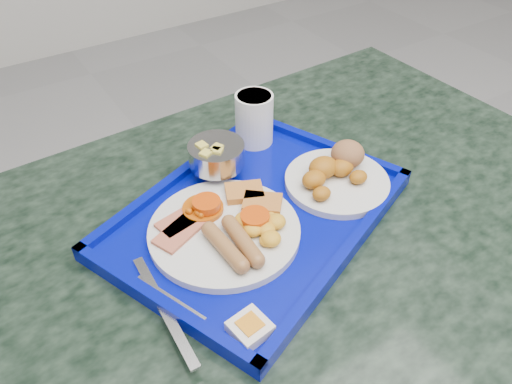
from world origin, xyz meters
TOP-DOWN VIEW (x-y plane):
  - table at (-0.24, 0.58)m, footprint 1.17×0.80m
  - tray at (-0.27, 0.61)m, footprint 0.53×0.47m
  - main_plate at (-0.33, 0.59)m, footprint 0.22×0.22m
  - bread_plate at (-0.12, 0.60)m, footprint 0.17×0.17m
  - fruit_bowl at (-0.28, 0.72)m, footprint 0.09×0.09m
  - juice_cup at (-0.17, 0.78)m, footprint 0.07×0.07m
  - spoon at (-0.43, 0.58)m, footprint 0.07×0.15m
  - knife at (-0.47, 0.52)m, footprint 0.02×0.19m
  - jam_packet at (-0.39, 0.44)m, footprint 0.05×0.05m

SIDE VIEW (x-z plane):
  - table at x=-0.24m, z-range 0.17..0.89m
  - tray at x=-0.27m, z-range 0.71..0.74m
  - knife at x=-0.47m, z-range 0.73..0.74m
  - spoon at x=-0.43m, z-range 0.73..0.74m
  - jam_packet at x=-0.39m, z-range 0.73..0.75m
  - main_plate at x=-0.33m, z-range 0.73..0.76m
  - bread_plate at x=-0.12m, z-range 0.72..0.78m
  - fruit_bowl at x=-0.28m, z-range 0.74..0.80m
  - juice_cup at x=-0.17m, z-range 0.73..0.83m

